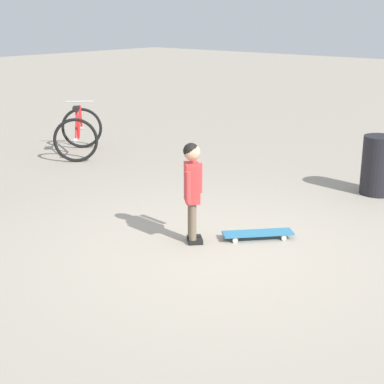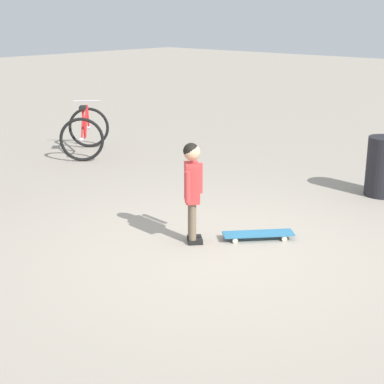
{
  "view_description": "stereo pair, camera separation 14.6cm",
  "coord_description": "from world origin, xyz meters",
  "px_view_note": "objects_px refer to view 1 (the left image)",
  "views": [
    {
      "loc": [
        4.32,
        3.31,
        2.31
      ],
      "look_at": [
        -0.01,
        -0.37,
        0.55
      ],
      "focal_mm": 54.59,
      "sensor_mm": 36.0,
      "label": 1
    },
    {
      "loc": [
        4.22,
        3.42,
        2.31
      ],
      "look_at": [
        -0.01,
        -0.37,
        0.55
      ],
      "focal_mm": 54.59,
      "sensor_mm": 36.0,
      "label": 2
    }
  ],
  "objects_px": {
    "child_person": "(192,182)",
    "skateboard": "(258,233)",
    "trash_bin": "(379,165)",
    "bicycle_near": "(79,132)"
  },
  "relations": [
    {
      "from": "skateboard",
      "to": "bicycle_near",
      "type": "xyz_separation_m",
      "value": [
        -1.23,
        -4.45,
        0.32
      ]
    },
    {
      "from": "skateboard",
      "to": "child_person",
      "type": "bearing_deg",
      "value": -41.87
    },
    {
      "from": "child_person",
      "to": "bicycle_near",
      "type": "distance_m",
      "value": 4.36
    },
    {
      "from": "child_person",
      "to": "skateboard",
      "type": "height_order",
      "value": "child_person"
    },
    {
      "from": "child_person",
      "to": "trash_bin",
      "type": "xyz_separation_m",
      "value": [
        -2.88,
        0.75,
        -0.27
      ]
    },
    {
      "from": "child_person",
      "to": "skateboard",
      "type": "relative_size",
      "value": 1.55
    },
    {
      "from": "trash_bin",
      "to": "bicycle_near",
      "type": "bearing_deg",
      "value": -76.65
    },
    {
      "from": "child_person",
      "to": "skateboard",
      "type": "xyz_separation_m",
      "value": [
        -0.52,
        0.47,
        -0.6
      ]
    },
    {
      "from": "skateboard",
      "to": "trash_bin",
      "type": "distance_m",
      "value": 2.4
    },
    {
      "from": "bicycle_near",
      "to": "trash_bin",
      "type": "xyz_separation_m",
      "value": [
        -1.12,
        4.74,
        0.01
      ]
    }
  ]
}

